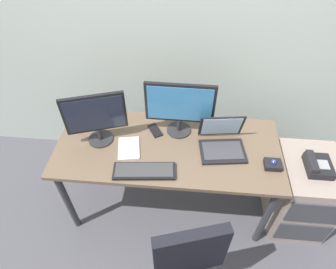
{
  "coord_description": "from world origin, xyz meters",
  "views": [
    {
      "loc": [
        0.12,
        -1.36,
        2.29
      ],
      "look_at": [
        0.0,
        0.0,
        0.87
      ],
      "focal_mm": 30.69,
      "sensor_mm": 36.0,
      "label": 1
    }
  ],
  "objects_px": {
    "file_cabinet": "(300,193)",
    "keyboard": "(144,171)",
    "coffee_mug": "(84,116)",
    "trackball_mouse": "(273,164)",
    "monitor_side": "(96,117)",
    "laptop": "(222,142)",
    "cell_phone": "(155,131)",
    "paper_notepad": "(129,148)",
    "monitor_main": "(180,106)",
    "desk_phone": "(318,165)"
  },
  "relations": [
    {
      "from": "monitor_side",
      "to": "paper_notepad",
      "type": "bearing_deg",
      "value": -17.92
    },
    {
      "from": "desk_phone",
      "to": "laptop",
      "type": "height_order",
      "value": "laptop"
    },
    {
      "from": "trackball_mouse",
      "to": "coffee_mug",
      "type": "xyz_separation_m",
      "value": [
        -1.38,
        0.33,
        0.02
      ]
    },
    {
      "from": "file_cabinet",
      "to": "laptop",
      "type": "height_order",
      "value": "laptop"
    },
    {
      "from": "cell_phone",
      "to": "coffee_mug",
      "type": "bearing_deg",
      "value": 142.29
    },
    {
      "from": "desk_phone",
      "to": "paper_notepad",
      "type": "relative_size",
      "value": 0.96
    },
    {
      "from": "trackball_mouse",
      "to": "paper_notepad",
      "type": "distance_m",
      "value": 0.99
    },
    {
      "from": "keyboard",
      "to": "cell_phone",
      "type": "relative_size",
      "value": 2.96
    },
    {
      "from": "monitor_main",
      "to": "keyboard",
      "type": "xyz_separation_m",
      "value": [
        -0.2,
        -0.41,
        -0.23
      ]
    },
    {
      "from": "monitor_main",
      "to": "trackball_mouse",
      "type": "distance_m",
      "value": 0.74
    },
    {
      "from": "monitor_main",
      "to": "paper_notepad",
      "type": "distance_m",
      "value": 0.47
    },
    {
      "from": "desk_phone",
      "to": "monitor_side",
      "type": "xyz_separation_m",
      "value": [
        -1.54,
        0.08,
        0.26
      ]
    },
    {
      "from": "keyboard",
      "to": "cell_phone",
      "type": "distance_m",
      "value": 0.39
    },
    {
      "from": "monitor_side",
      "to": "coffee_mug",
      "type": "height_order",
      "value": "monitor_side"
    },
    {
      "from": "laptop",
      "to": "cell_phone",
      "type": "xyz_separation_m",
      "value": [
        -0.49,
        0.12,
        -0.05
      ]
    },
    {
      "from": "file_cabinet",
      "to": "cell_phone",
      "type": "height_order",
      "value": "cell_phone"
    },
    {
      "from": "keyboard",
      "to": "coffee_mug",
      "type": "height_order",
      "value": "coffee_mug"
    },
    {
      "from": "cell_phone",
      "to": "trackball_mouse",
      "type": "bearing_deg",
      "value": -49.06
    },
    {
      "from": "desk_phone",
      "to": "keyboard",
      "type": "relative_size",
      "value": 0.48
    },
    {
      "from": "laptop",
      "to": "cell_phone",
      "type": "relative_size",
      "value": 2.42
    },
    {
      "from": "laptop",
      "to": "paper_notepad",
      "type": "bearing_deg",
      "value": -173.49
    },
    {
      "from": "keyboard",
      "to": "coffee_mug",
      "type": "relative_size",
      "value": 4.14
    },
    {
      "from": "coffee_mug",
      "to": "file_cabinet",
      "type": "bearing_deg",
      "value": -8.12
    },
    {
      "from": "monitor_main",
      "to": "cell_phone",
      "type": "xyz_separation_m",
      "value": [
        -0.18,
        -0.02,
        -0.24
      ]
    },
    {
      "from": "monitor_side",
      "to": "laptop",
      "type": "relative_size",
      "value": 1.19
    },
    {
      "from": "desk_phone",
      "to": "trackball_mouse",
      "type": "height_order",
      "value": "trackball_mouse"
    },
    {
      "from": "file_cabinet",
      "to": "keyboard",
      "type": "distance_m",
      "value": 1.28
    },
    {
      "from": "keyboard",
      "to": "paper_notepad",
      "type": "bearing_deg",
      "value": 125.83
    },
    {
      "from": "monitor_side",
      "to": "cell_phone",
      "type": "relative_size",
      "value": 2.87
    },
    {
      "from": "monitor_side",
      "to": "file_cabinet",
      "type": "bearing_deg",
      "value": -2.22
    },
    {
      "from": "paper_notepad",
      "to": "keyboard",
      "type": "bearing_deg",
      "value": -54.17
    },
    {
      "from": "monitor_main",
      "to": "file_cabinet",
      "type": "bearing_deg",
      "value": -11.6
    },
    {
      "from": "keyboard",
      "to": "laptop",
      "type": "bearing_deg",
      "value": 27.5
    },
    {
      "from": "monitor_side",
      "to": "cell_phone",
      "type": "bearing_deg",
      "value": 17.67
    },
    {
      "from": "desk_phone",
      "to": "monitor_side",
      "type": "height_order",
      "value": "monitor_side"
    },
    {
      "from": "monitor_side",
      "to": "laptop",
      "type": "bearing_deg",
      "value": 0.22
    },
    {
      "from": "file_cabinet",
      "to": "laptop",
      "type": "bearing_deg",
      "value": 174.61
    },
    {
      "from": "laptop",
      "to": "desk_phone",
      "type": "bearing_deg",
      "value": -6.85
    },
    {
      "from": "desk_phone",
      "to": "laptop",
      "type": "bearing_deg",
      "value": 173.15
    },
    {
      "from": "coffee_mug",
      "to": "monitor_side",
      "type": "bearing_deg",
      "value": -47.03
    },
    {
      "from": "keyboard",
      "to": "coffee_mug",
      "type": "xyz_separation_m",
      "value": [
        -0.53,
        0.45,
        0.03
      ]
    },
    {
      "from": "laptop",
      "to": "trackball_mouse",
      "type": "relative_size",
      "value": 3.12
    },
    {
      "from": "desk_phone",
      "to": "cell_phone",
      "type": "xyz_separation_m",
      "value": [
        -1.15,
        0.2,
        0.04
      ]
    },
    {
      "from": "coffee_mug",
      "to": "cell_phone",
      "type": "xyz_separation_m",
      "value": [
        0.56,
        -0.06,
        -0.04
      ]
    },
    {
      "from": "file_cabinet",
      "to": "cell_phone",
      "type": "relative_size",
      "value": 4.81
    },
    {
      "from": "keyboard",
      "to": "trackball_mouse",
      "type": "relative_size",
      "value": 3.82
    },
    {
      "from": "monitor_side",
      "to": "cell_phone",
      "type": "xyz_separation_m",
      "value": [
        0.38,
        0.12,
        -0.22
      ]
    },
    {
      "from": "monitor_side",
      "to": "trackball_mouse",
      "type": "height_order",
      "value": "monitor_side"
    },
    {
      "from": "coffee_mug",
      "to": "trackball_mouse",
      "type": "bearing_deg",
      "value": -13.3
    },
    {
      "from": "cell_phone",
      "to": "monitor_side",
      "type": "bearing_deg",
      "value": 166.37
    }
  ]
}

